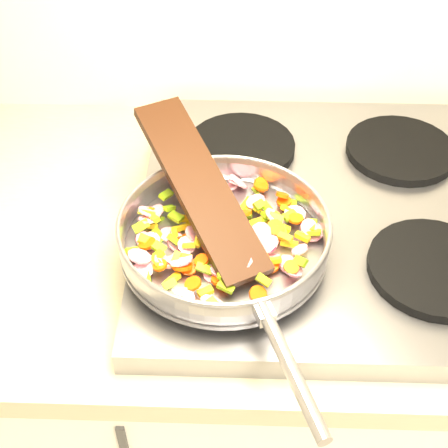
{
  "coord_description": "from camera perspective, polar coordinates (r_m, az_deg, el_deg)",
  "views": [
    {
      "loc": [
        -0.84,
        0.92,
        1.61
      ],
      "look_at": [
        -0.86,
        1.55,
        1.0
      ],
      "focal_mm": 50.0,
      "sensor_mm": 36.0,
      "label": 1
    }
  ],
  "objects": [
    {
      "name": "grate_fl",
      "position": [
        0.9,
        1.35,
        -3.61
      ],
      "size": [
        0.19,
        0.19,
        0.02
      ],
      "primitive_type": "cylinder",
      "color": "black",
      "rests_on": "cooktop"
    },
    {
      "name": "grate_fr",
      "position": [
        0.94,
        18.65,
        -3.84
      ],
      "size": [
        0.19,
        0.19,
        0.02
      ],
      "primitive_type": "cylinder",
      "color": "black",
      "rests_on": "cooktop"
    },
    {
      "name": "grate_br",
      "position": [
        1.14,
        15.84,
        6.55
      ],
      "size": [
        0.19,
        0.19,
        0.02
      ],
      "primitive_type": "cylinder",
      "color": "black",
      "rests_on": "cooktop"
    },
    {
      "name": "cooktop",
      "position": [
        1.03,
        9.27,
        0.93
      ],
      "size": [
        0.6,
        0.6,
        0.04
      ],
      "primitive_type": "cube",
      "color": "#939399",
      "rests_on": "counter_top"
    },
    {
      "name": "wooden_spatula",
      "position": [
        0.9,
        -2.24,
        3.49
      ],
      "size": [
        0.22,
        0.31,
        0.11
      ],
      "primitive_type": "cube",
      "rotation": [
        0.0,
        -0.29,
        2.07
      ],
      "color": "black",
      "rests_on": "saute_pan"
    },
    {
      "name": "grate_bl",
      "position": [
        1.11,
        1.59,
        7.1
      ],
      "size": [
        0.19,
        0.19,
        0.02
      ],
      "primitive_type": "cylinder",
      "color": "black",
      "rests_on": "cooktop"
    },
    {
      "name": "saute_pan",
      "position": [
        0.89,
        0.05,
        -0.9
      ],
      "size": [
        0.34,
        0.49,
        0.05
      ],
      "rotation": [
        0.0,
        0.0,
        0.35
      ],
      "color": "#9E9EA5",
      "rests_on": "grate_fl"
    },
    {
      "name": "vegetable_heap",
      "position": [
        0.9,
        -0.32,
        -1.22
      ],
      "size": [
        0.29,
        0.3,
        0.04
      ],
      "color": "gold",
      "rests_on": "saute_pan"
    }
  ]
}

